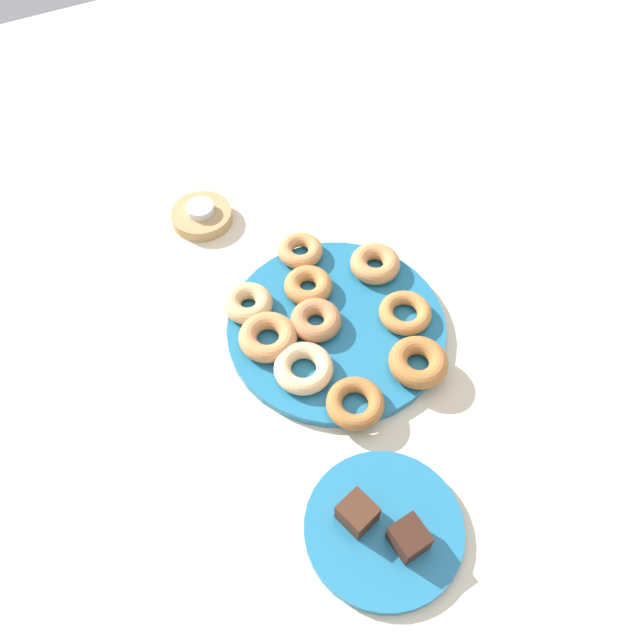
{
  "coord_description": "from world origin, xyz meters",
  "views": [
    {
      "loc": [
        -0.51,
        0.3,
        0.86
      ],
      "look_at": [
        0.0,
        0.03,
        0.05
      ],
      "focal_mm": 35.59,
      "sensor_mm": 36.0,
      "label": 1
    }
  ],
  "objects_px": {
    "donut_2": "(405,313)",
    "tealight": "(200,209)",
    "donut_3": "(355,403)",
    "candle_holder": "(202,216)",
    "donut_1": "(248,303)",
    "donut_4": "(300,251)",
    "donut_8": "(316,320)",
    "donut_0": "(308,286)",
    "donut_7": "(418,362)",
    "brownie_near": "(409,538)",
    "cake_plate": "(384,528)",
    "donut_9": "(268,337)",
    "brownie_far": "(357,513)",
    "donut_plate": "(336,326)",
    "donut_5": "(304,368)",
    "donut_6": "(375,264)"
  },
  "relations": [
    {
      "from": "donut_2",
      "to": "tealight",
      "type": "relative_size",
      "value": 1.71
    },
    {
      "from": "donut_3",
      "to": "candle_holder",
      "type": "relative_size",
      "value": 0.78
    },
    {
      "from": "donut_3",
      "to": "tealight",
      "type": "relative_size",
      "value": 1.73
    },
    {
      "from": "donut_1",
      "to": "candle_holder",
      "type": "distance_m",
      "value": 0.24
    },
    {
      "from": "donut_4",
      "to": "donut_8",
      "type": "height_order",
      "value": "donut_8"
    },
    {
      "from": "donut_0",
      "to": "donut_7",
      "type": "bearing_deg",
      "value": -159.3
    },
    {
      "from": "tealight",
      "to": "candle_holder",
      "type": "bearing_deg",
      "value": 0.0
    },
    {
      "from": "donut_8",
      "to": "brownie_near",
      "type": "bearing_deg",
      "value": 171.52
    },
    {
      "from": "donut_4",
      "to": "cake_plate",
      "type": "relative_size",
      "value": 0.36
    },
    {
      "from": "donut_8",
      "to": "donut_9",
      "type": "bearing_deg",
      "value": 85.6
    },
    {
      "from": "tealight",
      "to": "brownie_far",
      "type": "bearing_deg",
      "value": 177.65
    },
    {
      "from": "donut_plate",
      "to": "donut_7",
      "type": "distance_m",
      "value": 0.15
    },
    {
      "from": "donut_5",
      "to": "donut_9",
      "type": "relative_size",
      "value": 0.99
    },
    {
      "from": "donut_2",
      "to": "candle_holder",
      "type": "bearing_deg",
      "value": 28.9
    },
    {
      "from": "donut_6",
      "to": "donut_4",
      "type": "bearing_deg",
      "value": 48.42
    },
    {
      "from": "donut_4",
      "to": "donut_9",
      "type": "bearing_deg",
      "value": 137.46
    },
    {
      "from": "donut_9",
      "to": "donut_5",
      "type": "bearing_deg",
      "value": -162.46
    },
    {
      "from": "donut_4",
      "to": "donut_8",
      "type": "bearing_deg",
      "value": 162.6
    },
    {
      "from": "donut_4",
      "to": "tealight",
      "type": "xyz_separation_m",
      "value": [
        0.18,
        0.12,
        0.0
      ]
    },
    {
      "from": "donut_3",
      "to": "donut_8",
      "type": "relative_size",
      "value": 1.05
    },
    {
      "from": "donut_5",
      "to": "donut_8",
      "type": "distance_m",
      "value": 0.09
    },
    {
      "from": "cake_plate",
      "to": "brownie_near",
      "type": "height_order",
      "value": "brownie_near"
    },
    {
      "from": "donut_1",
      "to": "donut_3",
      "type": "height_order",
      "value": "donut_1"
    },
    {
      "from": "donut_plate",
      "to": "donut_2",
      "type": "bearing_deg",
      "value": -111.11
    },
    {
      "from": "brownie_near",
      "to": "donut_6",
      "type": "bearing_deg",
      "value": -25.32
    },
    {
      "from": "donut_1",
      "to": "tealight",
      "type": "xyz_separation_m",
      "value": [
        0.24,
        -0.01,
        -0.0
      ]
    },
    {
      "from": "donut_5",
      "to": "donut_2",
      "type": "bearing_deg",
      "value": -85.0
    },
    {
      "from": "donut_0",
      "to": "donut_7",
      "type": "xyz_separation_m",
      "value": [
        -0.21,
        -0.08,
        0.0
      ]
    },
    {
      "from": "donut_0",
      "to": "donut_8",
      "type": "distance_m",
      "value": 0.07
    },
    {
      "from": "donut_2",
      "to": "donut_7",
      "type": "relative_size",
      "value": 0.93
    },
    {
      "from": "donut_7",
      "to": "donut_8",
      "type": "distance_m",
      "value": 0.18
    },
    {
      "from": "donut_plate",
      "to": "donut_1",
      "type": "relative_size",
      "value": 4.42
    },
    {
      "from": "donut_2",
      "to": "donut_9",
      "type": "xyz_separation_m",
      "value": [
        0.06,
        0.22,
        0.0
      ]
    },
    {
      "from": "donut_plate",
      "to": "cake_plate",
      "type": "distance_m",
      "value": 0.33
    },
    {
      "from": "donut_2",
      "to": "donut_6",
      "type": "bearing_deg",
      "value": -4.57
    },
    {
      "from": "donut_0",
      "to": "brownie_far",
      "type": "distance_m",
      "value": 0.39
    },
    {
      "from": "donut_1",
      "to": "donut_7",
      "type": "xyz_separation_m",
      "value": [
        -0.23,
        -0.18,
        0.0
      ]
    },
    {
      "from": "donut_9",
      "to": "candle_holder",
      "type": "xyz_separation_m",
      "value": [
        0.32,
        -0.01,
        -0.02
      ]
    },
    {
      "from": "donut_9",
      "to": "brownie_near",
      "type": "distance_m",
      "value": 0.37
    },
    {
      "from": "donut_8",
      "to": "candle_holder",
      "type": "relative_size",
      "value": 0.74
    },
    {
      "from": "donut_1",
      "to": "donut_0",
      "type": "bearing_deg",
      "value": -96.93
    },
    {
      "from": "candle_holder",
      "to": "donut_9",
      "type": "bearing_deg",
      "value": 178.03
    },
    {
      "from": "donut_2",
      "to": "tealight",
      "type": "xyz_separation_m",
      "value": [
        0.37,
        0.21,
        0.0
      ]
    },
    {
      "from": "donut_6",
      "to": "brownie_far",
      "type": "height_order",
      "value": "brownie_far"
    },
    {
      "from": "donut_2",
      "to": "donut_7",
      "type": "bearing_deg",
      "value": 159.43
    },
    {
      "from": "donut_5",
      "to": "brownie_near",
      "type": "relative_size",
      "value": 2.07
    },
    {
      "from": "donut_plate",
      "to": "brownie_near",
      "type": "relative_size",
      "value": 8.04
    },
    {
      "from": "candle_holder",
      "to": "brownie_far",
      "type": "bearing_deg",
      "value": 177.65
    },
    {
      "from": "donut_2",
      "to": "donut_9",
      "type": "distance_m",
      "value": 0.23
    },
    {
      "from": "cake_plate",
      "to": "tealight",
      "type": "xyz_separation_m",
      "value": [
        0.65,
        0.0,
        0.02
      ]
    }
  ]
}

